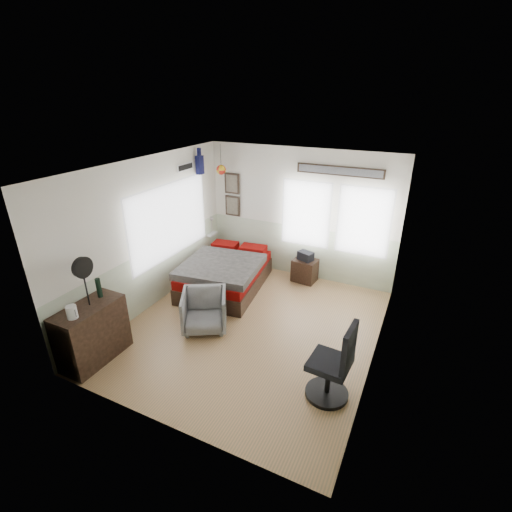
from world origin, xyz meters
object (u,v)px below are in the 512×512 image
object	(u,v)px
bed	(225,274)
armchair	(204,311)
nightstand	(305,270)
dresser	(92,333)
task_chair	(334,369)

from	to	relation	value
bed	armchair	xyz separation A→B (m)	(0.40, -1.38, 0.03)
bed	nightstand	distance (m)	1.67
dresser	task_chair	xyz separation A→B (m)	(3.38, 0.77, 0.01)
dresser	armchair	distance (m)	1.72
armchair	nightstand	size ratio (longest dim) A/B	1.54
bed	task_chair	size ratio (longest dim) A/B	1.88
armchair	task_chair	xyz separation A→B (m)	(2.34, -0.60, 0.13)
bed	nightstand	size ratio (longest dim) A/B	4.48
bed	nightstand	bearing A→B (deg)	28.30
task_chair	nightstand	bearing A→B (deg)	119.12
bed	armchair	world-z (taller)	armchair
armchair	task_chair	size ratio (longest dim) A/B	0.65
dresser	nightstand	size ratio (longest dim) A/B	2.09
bed	dresser	xyz separation A→B (m)	(-0.64, -2.74, 0.14)
dresser	armchair	size ratio (longest dim) A/B	1.36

